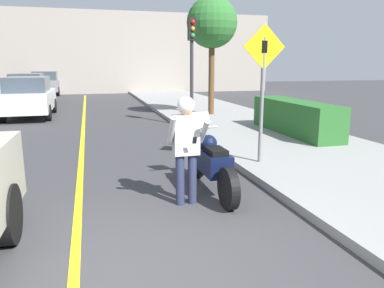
% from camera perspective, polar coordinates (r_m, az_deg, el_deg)
% --- Properties ---
extents(ground_plane, '(80.00, 80.00, 0.00)m').
position_cam_1_polar(ground_plane, '(4.24, -9.01, -19.37)').
color(ground_plane, '#38383A').
extents(sidewalk_curb, '(4.40, 44.00, 0.14)m').
position_cam_1_polar(sidewalk_curb, '(9.42, 18.22, -1.56)').
color(sidewalk_curb, gray).
rests_on(sidewalk_curb, ground).
extents(road_center_line, '(0.12, 36.00, 0.01)m').
position_cam_1_polar(road_center_line, '(9.85, -16.46, -1.27)').
color(road_center_line, yellow).
rests_on(road_center_line, ground).
extents(building_backdrop, '(28.00, 1.20, 6.02)m').
position_cam_1_polar(building_backdrop, '(29.61, -15.10, 13.29)').
color(building_backdrop, gray).
rests_on(building_backdrop, ground).
extents(motorcycle, '(0.62, 2.41, 1.32)m').
position_cam_1_polar(motorcycle, '(6.54, 2.86, -2.82)').
color(motorcycle, black).
rests_on(motorcycle, ground).
extents(person_biker, '(0.59, 0.47, 1.72)m').
position_cam_1_polar(person_biker, '(5.79, -0.90, 0.70)').
color(person_biker, '#282D4C').
rests_on(person_biker, ground).
extents(crossing_sign, '(0.91, 0.08, 2.85)m').
position_cam_1_polar(crossing_sign, '(7.91, 10.72, 9.41)').
color(crossing_sign, slate).
rests_on(crossing_sign, sidewalk_curb).
extents(traffic_light, '(0.26, 0.30, 3.59)m').
position_cam_1_polar(traffic_light, '(13.25, -0.02, 14.06)').
color(traffic_light, '#2D2D30').
rests_on(traffic_light, sidewalk_curb).
extents(hedge_row, '(0.90, 3.84, 0.97)m').
position_cam_1_polar(hedge_row, '(11.69, 15.39, 3.97)').
color(hedge_row, '#286028').
rests_on(hedge_row, sidewalk_curb).
extents(street_tree, '(2.03, 2.03, 4.68)m').
position_cam_1_polar(street_tree, '(15.67, 3.07, 17.85)').
color(street_tree, brown).
rests_on(street_tree, sidewalk_curb).
extents(parked_car_white, '(1.88, 4.20, 1.68)m').
position_cam_1_polar(parked_car_white, '(17.07, -23.61, 6.60)').
color(parked_car_white, black).
rests_on(parked_car_white, ground).
extents(parked_car_black, '(1.88, 4.20, 1.68)m').
position_cam_1_polar(parked_car_black, '(22.87, -23.70, 7.75)').
color(parked_car_black, black).
rests_on(parked_car_black, ground).
extents(parked_car_grey, '(1.88, 4.20, 1.68)m').
position_cam_1_polar(parked_car_grey, '(29.10, -21.33, 8.66)').
color(parked_car_grey, black).
rests_on(parked_car_grey, ground).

